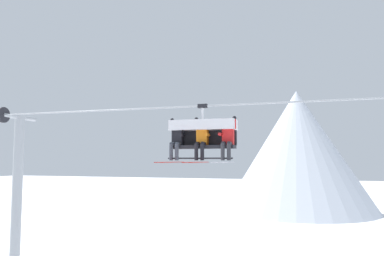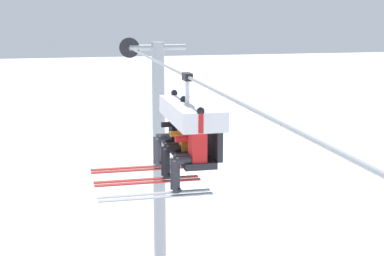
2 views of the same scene
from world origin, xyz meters
name	(u,v)px [view 1 (image 1 of 2)]	position (x,y,z in m)	size (l,w,h in m)	color
mountain_peak_west	(298,150)	(0.92, 33.27, 6.90)	(17.08, 17.08, 13.79)	silver
lift_tower_near	(16,209)	(-8.09, -0.02, 4.02)	(0.36, 1.88, 7.71)	#9EA3A8
lift_cable	(229,105)	(0.07, -0.80, 7.43)	(18.33, 0.05, 0.05)	#9EA3A8
chairlift_chair	(203,130)	(-0.72, -0.73, 6.71)	(1.96, 0.74, 1.63)	#232328
skier_black	(176,139)	(-1.49, -0.94, 6.45)	(0.48, 1.70, 1.34)	black
skier_orange	(201,139)	(-0.72, -0.94, 6.45)	(0.48, 1.70, 1.34)	orange
skier_red	(227,138)	(0.05, -0.94, 6.45)	(0.48, 1.70, 1.34)	red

